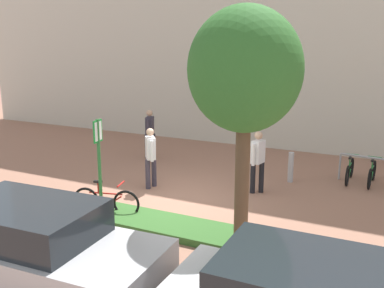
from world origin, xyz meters
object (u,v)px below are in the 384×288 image
object	(u,v)px
tree_sidewalk	(245,72)
parking_sign_post	(99,153)
person_suited_navy	(150,131)
car_silver_sedan	(34,250)
person_shirt_blue	(258,158)
person_casual_tan	(151,154)
bollard_steel	(291,167)
bike_at_sign	(106,201)

from	to	relation	value
tree_sidewalk	parking_sign_post	world-z (taller)	tree_sidewalk
person_suited_navy	parking_sign_post	bearing A→B (deg)	-71.09
person_suited_navy	car_silver_sedan	bearing A→B (deg)	-71.09
tree_sidewalk	car_silver_sedan	bearing A→B (deg)	-130.08
parking_sign_post	person_shirt_blue	xyz separation A→B (m)	(2.83, 3.20, -0.55)
tree_sidewalk	person_shirt_blue	size ratio (longest dim) A/B	2.76
tree_sidewalk	person_casual_tan	xyz separation A→B (m)	(-3.59, 2.46, -2.55)
bollard_steel	person_casual_tan	distance (m)	4.14
tree_sidewalk	parking_sign_post	size ratio (longest dim) A/B	2.03
parking_sign_post	bike_at_sign	distance (m)	1.19
parking_sign_post	person_shirt_blue	bearing A→B (deg)	48.50
person_shirt_blue	car_silver_sedan	size ratio (longest dim) A/B	0.39
person_shirt_blue	person_casual_tan	bearing A→B (deg)	-162.28
person_shirt_blue	car_silver_sedan	distance (m)	6.59
tree_sidewalk	parking_sign_post	xyz separation A→B (m)	(-3.58, 0.17, -2.00)
person_casual_tan	tree_sidewalk	bearing A→B (deg)	-34.42
parking_sign_post	bollard_steel	bearing A→B (deg)	53.02
person_casual_tan	car_silver_sedan	xyz separation A→B (m)	(1.09, -5.44, -0.23)
tree_sidewalk	bike_at_sign	bearing A→B (deg)	176.23
parking_sign_post	person_casual_tan	world-z (taller)	parking_sign_post
bike_at_sign	parking_sign_post	bearing A→B (deg)	-148.13
bollard_steel	car_silver_sedan	world-z (taller)	car_silver_sedan
parking_sign_post	bollard_steel	size ratio (longest dim) A/B	2.60
bollard_steel	person_casual_tan	world-z (taller)	person_casual_tan
tree_sidewalk	car_silver_sedan	xyz separation A→B (m)	(-2.51, -2.98, -2.78)
parking_sign_post	person_casual_tan	size ratio (longest dim) A/B	1.36
person_shirt_blue	person_suited_navy	xyz separation A→B (m)	(-4.57, 1.89, 0.00)
person_casual_tan	car_silver_sedan	world-z (taller)	person_casual_tan
bike_at_sign	person_suited_navy	distance (m)	5.39
bike_at_sign	person_suited_navy	bearing A→B (deg)	110.12
person_shirt_blue	parking_sign_post	bearing A→B (deg)	-131.50
person_casual_tan	bollard_steel	bearing A→B (deg)	33.30
parking_sign_post	person_shirt_blue	distance (m)	4.31
tree_sidewalk	person_suited_navy	xyz separation A→B (m)	(-5.33, 5.26, -2.55)
person_shirt_blue	car_silver_sedan	xyz separation A→B (m)	(-1.75, -6.35, -0.23)
bike_at_sign	person_shirt_blue	distance (m)	4.21
parking_sign_post	bike_at_sign	size ratio (longest dim) A/B	1.43
person_shirt_blue	bollard_steel	bearing A→B (deg)	66.23
person_shirt_blue	car_silver_sedan	bearing A→B (deg)	-105.44
parking_sign_post	bike_at_sign	xyz separation A→B (m)	(0.10, 0.06, -1.19)
tree_sidewalk	car_silver_sedan	distance (m)	4.78
tree_sidewalk	bollard_steel	distance (m)	5.64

